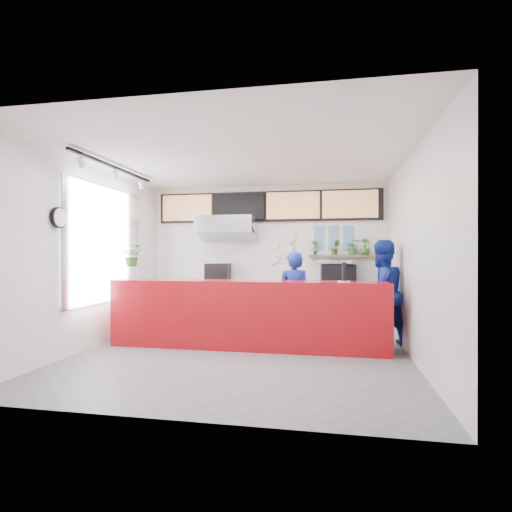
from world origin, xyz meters
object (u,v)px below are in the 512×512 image
Objects in this scene: staff_center at (294,298)px; pepper_mill at (344,272)px; espresso_machine at (338,275)px; service_counter at (247,314)px; staff_right at (381,293)px; panini_oven at (218,274)px.

staff_center is 1.08m from pepper_mill.
service_counter is at bearing -133.96° from espresso_machine.
pepper_mill is at bearing 11.84° from staff_right.
staff_right is at bearing 13.97° from service_counter.
service_counter is 15.72× the size of pepper_mill.
staff_center is at bearing -124.35° from espresso_machine.
pepper_mill is (-0.63, -0.57, 0.37)m from staff_right.
staff_right reaches higher than espresso_machine.
pepper_mill is (0.83, -0.51, 0.47)m from staff_center.
staff_right is (3.18, -1.26, -0.23)m from panini_oven.
staff_right reaches higher than service_counter.
panini_oven is 0.27× the size of staff_right.
panini_oven is at bearing 144.36° from pepper_mill.
staff_right is (1.45, 0.07, 0.10)m from staff_center.
espresso_machine is at bearing -130.79° from staff_center.
staff_right reaches higher than panini_oven.
panini_oven is 3.14m from pepper_mill.
staff_right is at bearing 171.77° from staff_center.
staff_right is at bearing -65.64° from espresso_machine.
staff_center reaches higher than service_counter.
service_counter is at bearing -16.49° from staff_right.
staff_right is at bearing 42.31° from pepper_mill.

